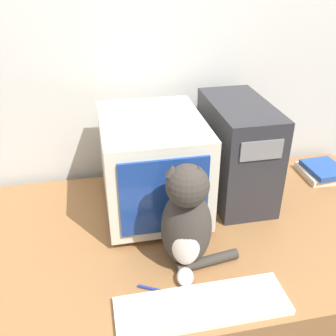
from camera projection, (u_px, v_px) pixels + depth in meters
wall_back at (171, 60)px, 1.63m from camera, size 7.00×0.05×2.50m
desk at (196, 302)px, 1.62m from camera, size 1.60×0.89×0.76m
crt_monitor at (153, 165)px, 1.45m from camera, size 0.36×0.46×0.37m
computer_tower at (237, 151)px, 1.55m from camera, size 0.22×0.43×0.39m
keyboard at (202, 306)px, 1.11m from camera, size 0.50×0.15×0.02m
cat at (187, 222)px, 1.19m from camera, size 0.27×0.23×0.37m
book_stack at (322, 171)px, 1.75m from camera, size 0.17×0.20×0.05m
pen at (163, 291)px, 1.17m from camera, size 0.14×0.08×0.01m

